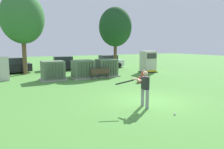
# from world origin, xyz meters

# --- Properties ---
(ground_plane) EXTENTS (96.00, 96.00, 0.00)m
(ground_plane) POSITION_xyz_m (0.00, 0.00, 0.00)
(ground_plane) COLOR #51933D
(transformer_west) EXTENTS (2.10, 1.70, 1.62)m
(transformer_west) POSITION_xyz_m (-3.04, 9.09, 0.79)
(transformer_west) COLOR #9E9B93
(transformer_west) RESTS_ON ground
(transformer_mid_west) EXTENTS (2.10, 1.70, 1.62)m
(transformer_mid_west) POSITION_xyz_m (-0.44, 8.88, 0.79)
(transformer_mid_west) COLOR #9E9B93
(transformer_mid_west) RESTS_ON ground
(transformer_mid_east) EXTENTS (2.10, 1.70, 1.62)m
(transformer_mid_east) POSITION_xyz_m (1.96, 8.99, 0.79)
(transformer_mid_east) COLOR #9E9B93
(transformer_mid_east) RESTS_ON ground
(generator_enclosure) EXTENTS (1.60, 1.40, 2.30)m
(generator_enclosure) POSITION_xyz_m (7.21, 9.49, 1.14)
(generator_enclosure) COLOR #262626
(generator_enclosure) RESTS_ON ground
(park_bench) EXTENTS (1.80, 0.42, 0.92)m
(park_bench) POSITION_xyz_m (0.78, 7.92, 0.54)
(park_bench) COLOR #4C3828
(park_bench) RESTS_ON ground
(batter) EXTENTS (1.62, 0.74, 1.74)m
(batter) POSITION_xyz_m (-0.94, -0.86, 0.98)
(batter) COLOR gray
(batter) RESTS_ON ground
(sports_ball) EXTENTS (0.09, 0.09, 0.09)m
(sports_ball) POSITION_xyz_m (-0.43, -2.37, 0.04)
(sports_ball) COLOR white
(sports_ball) RESTS_ON ground
(seated_spectator) EXTENTS (0.69, 0.77, 0.96)m
(seated_spectator) POSITION_xyz_m (3.53, 5.26, 0.38)
(seated_spectator) COLOR black
(seated_spectator) RESTS_ON ground
(backpack) EXTENTS (0.30, 0.35, 0.44)m
(backpack) POSITION_xyz_m (2.74, 4.68, 0.21)
(backpack) COLOR maroon
(backpack) RESTS_ON ground
(tree_left) EXTENTS (4.24, 4.24, 8.10)m
(tree_left) POSITION_xyz_m (-4.71, 14.13, 5.56)
(tree_left) COLOR brown
(tree_left) RESTS_ON ground
(tree_center_left) EXTENTS (3.82, 3.82, 7.30)m
(tree_center_left) POSITION_xyz_m (5.20, 13.22, 5.00)
(tree_center_left) COLOR brown
(tree_center_left) RESTS_ON ground
(parked_car_leftmost) EXTENTS (4.36, 2.26, 1.62)m
(parked_car_leftmost) POSITION_xyz_m (-6.07, 15.55, 0.75)
(parked_car_leftmost) COLOR black
(parked_car_leftmost) RESTS_ON ground
(parked_car_left_of_center) EXTENTS (4.37, 2.29, 1.62)m
(parked_car_left_of_center) POSITION_xyz_m (-0.54, 15.73, 0.75)
(parked_car_left_of_center) COLOR black
(parked_car_left_of_center) RESTS_ON ground
(parked_car_right_of_center) EXTENTS (4.21, 1.94, 1.62)m
(parked_car_right_of_center) POSITION_xyz_m (5.44, 15.77, 0.75)
(parked_car_right_of_center) COLOR silver
(parked_car_right_of_center) RESTS_ON ground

